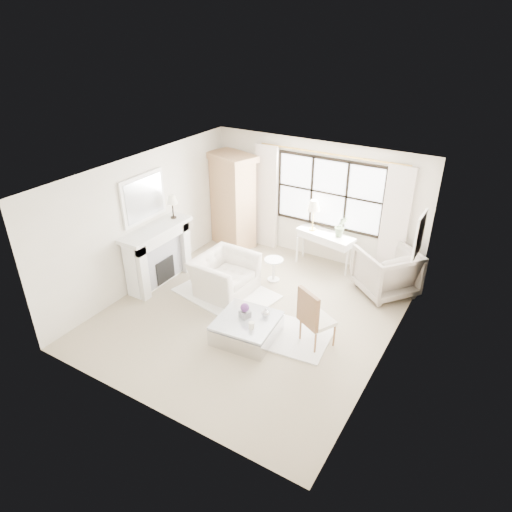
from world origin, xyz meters
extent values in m
plane|color=tan|center=(0.00, 0.00, 0.00)|extent=(5.50, 5.50, 0.00)
plane|color=silver|center=(0.00, 0.00, 2.70)|extent=(5.50, 5.50, 0.00)
plane|color=white|center=(0.00, 2.75, 1.35)|extent=(5.00, 0.00, 5.00)
plane|color=beige|center=(0.00, -2.75, 1.35)|extent=(5.00, 0.00, 5.00)
plane|color=beige|center=(-2.50, 0.00, 1.35)|extent=(0.00, 5.50, 5.50)
plane|color=silver|center=(2.50, 0.00, 1.35)|extent=(0.00, 5.50, 5.50)
cube|color=white|center=(0.30, 2.73, 1.60)|extent=(2.40, 0.02, 1.50)
cylinder|color=gold|center=(0.30, 2.67, 2.47)|extent=(3.30, 0.04, 0.04)
cube|color=white|center=(-1.20, 2.65, 1.24)|extent=(0.55, 0.10, 2.47)
cube|color=beige|center=(1.80, 2.65, 1.24)|extent=(0.55, 0.10, 2.47)
cube|color=silver|center=(-2.29, 0.00, 0.59)|extent=(0.34, 1.50, 1.18)
cube|color=silver|center=(-2.12, 0.00, 0.53)|extent=(0.03, 1.22, 0.97)
cube|color=black|center=(-2.11, 0.00, 0.32)|extent=(0.06, 0.52, 0.50)
cube|color=silver|center=(-2.25, 0.00, 1.22)|extent=(0.58, 1.66, 0.08)
cube|color=white|center=(-2.47, 0.00, 1.84)|extent=(0.05, 1.15, 0.95)
cube|color=silver|center=(-2.44, 0.00, 1.84)|extent=(0.02, 1.00, 0.80)
cube|color=white|center=(2.47, 1.70, 1.55)|extent=(0.04, 0.62, 0.82)
cube|color=beige|center=(2.45, 1.70, 1.55)|extent=(0.01, 0.52, 0.72)
cylinder|color=black|center=(-2.23, 0.55, 1.27)|extent=(0.12, 0.12, 0.03)
cylinder|color=black|center=(-2.23, 0.55, 1.44)|extent=(0.03, 0.03, 0.30)
cone|color=beige|center=(-2.23, 0.55, 1.68)|extent=(0.22, 0.22, 0.18)
cube|color=tan|center=(-1.92, 2.31, 1.05)|extent=(1.14, 0.89, 2.10)
cube|color=tan|center=(-1.92, 2.31, 2.17)|extent=(1.28, 1.02, 0.14)
cube|color=white|center=(0.42, 2.42, 0.68)|extent=(1.30, 0.64, 0.14)
cube|color=white|center=(0.42, 2.42, 0.77)|extent=(1.36, 0.69, 0.06)
cylinder|color=gold|center=(0.09, 2.43, 0.82)|extent=(0.14, 0.14, 0.03)
cylinder|color=gold|center=(0.09, 2.43, 1.06)|extent=(0.02, 0.02, 0.46)
cone|color=#F3E5C7|center=(0.09, 2.43, 1.38)|extent=(0.28, 0.28, 0.22)
imported|color=#5E754E|center=(0.75, 2.43, 1.04)|extent=(0.33, 0.30, 0.48)
cylinder|color=silver|center=(-0.23, 1.28, 0.01)|extent=(0.26, 0.26, 0.03)
cylinder|color=silver|center=(-0.23, 1.28, 0.25)|extent=(0.06, 0.06, 0.44)
cylinder|color=white|center=(-0.23, 1.28, 0.49)|extent=(0.40, 0.40, 0.03)
cube|color=white|center=(-0.78, 0.31, 0.02)|extent=(2.10, 1.66, 0.03)
cube|color=white|center=(0.91, -0.25, 0.01)|extent=(1.54, 1.22, 0.03)
imported|color=silver|center=(-0.86, 0.38, 0.39)|extent=(1.10, 1.24, 0.77)
imported|color=#A19688|center=(1.92, 2.04, 0.48)|extent=(1.48, 1.47, 0.97)
cube|color=silver|center=(1.42, -0.17, 0.46)|extent=(0.64, 0.63, 0.07)
cube|color=olive|center=(1.31, -0.37, 0.78)|extent=(0.45, 0.27, 0.60)
cube|color=silver|center=(0.31, -0.66, 0.16)|extent=(1.09, 1.09, 0.32)
cube|color=silver|center=(0.31, -0.66, 0.36)|extent=(1.09, 1.09, 0.04)
cube|color=gray|center=(0.25, -0.62, 0.44)|extent=(0.21, 0.21, 0.12)
sphere|color=#5E2E75|center=(0.25, -0.62, 0.58)|extent=(0.16, 0.16, 0.16)
cylinder|color=#EEE7D0|center=(0.51, -0.83, 0.44)|extent=(0.10, 0.10, 0.12)
imported|color=silver|center=(0.54, -0.41, 0.46)|extent=(0.19, 0.19, 0.15)
camera|label=1|loc=(3.74, -6.06, 5.04)|focal=32.00mm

